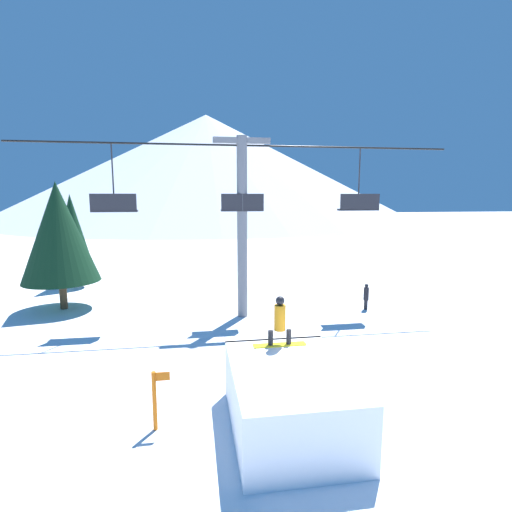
# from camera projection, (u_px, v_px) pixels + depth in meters

# --- Properties ---
(ground_plane) EXTENTS (220.00, 220.00, 0.00)m
(ground_plane) POSITION_uv_depth(u_px,v_px,m) (353.00, 433.00, 9.01)
(ground_plane) COLOR white
(mountain_ridge) EXTENTS (89.82, 89.82, 22.98)m
(mountain_ridge) POSITION_uv_depth(u_px,v_px,m) (207.00, 168.00, 90.08)
(mountain_ridge) COLOR silver
(mountain_ridge) RESTS_ON ground_plane
(snow_ramp) EXTENTS (2.61, 3.75, 1.49)m
(snow_ramp) POSITION_uv_depth(u_px,v_px,m) (290.00, 399.00, 9.03)
(snow_ramp) COLOR white
(snow_ramp) RESTS_ON ground_plane
(snowboarder) EXTENTS (1.37, 0.29, 1.30)m
(snowboarder) POSITION_uv_depth(u_px,v_px,m) (280.00, 321.00, 10.16)
(snowboarder) COLOR yellow
(snowboarder) RESTS_ON snow_ramp
(chairlift) EXTENTS (18.44, 0.44, 7.76)m
(chairlift) POSITION_uv_depth(u_px,v_px,m) (242.00, 214.00, 17.02)
(chairlift) COLOR slate
(chairlift) RESTS_ON ground_plane
(pine_tree_near) EXTENTS (3.46, 3.46, 5.94)m
(pine_tree_near) POSITION_uv_depth(u_px,v_px,m) (59.00, 232.00, 18.32)
(pine_tree_near) COLOR #4C3823
(pine_tree_near) RESTS_ON ground_plane
(pine_tree_far) EXTENTS (2.03, 2.03, 5.40)m
(pine_tree_far) POSITION_uv_depth(u_px,v_px,m) (72.00, 230.00, 22.92)
(pine_tree_far) COLOR #4C3823
(pine_tree_far) RESTS_ON ground_plane
(trail_marker) EXTENTS (0.41, 0.10, 1.40)m
(trail_marker) POSITION_uv_depth(u_px,v_px,m) (155.00, 399.00, 9.02)
(trail_marker) COLOR orange
(trail_marker) RESTS_ON ground_plane
(distant_skier) EXTENTS (0.24, 0.24, 1.23)m
(distant_skier) POSITION_uv_depth(u_px,v_px,m) (366.00, 296.00, 18.64)
(distant_skier) COLOR black
(distant_skier) RESTS_ON ground_plane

